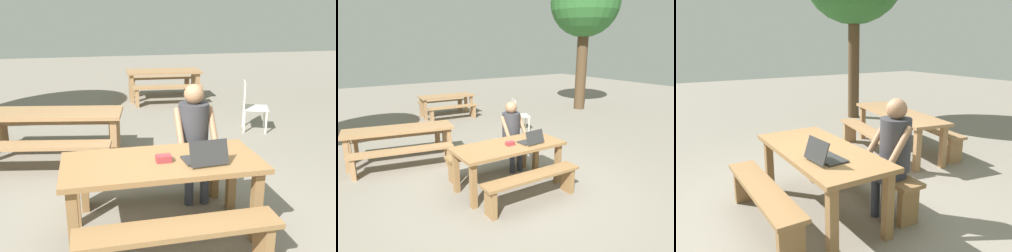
{
  "view_description": "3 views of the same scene",
  "coord_description": "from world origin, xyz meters",
  "views": [
    {
      "loc": [
        -0.64,
        -3.15,
        2.09
      ],
      "look_at": [
        0.11,
        0.25,
        1.01
      ],
      "focal_mm": 40.01,
      "sensor_mm": 36.0,
      "label": 1
    },
    {
      "loc": [
        -2.68,
        -4.09,
        2.39
      ],
      "look_at": [
        0.11,
        0.25,
        1.01
      ],
      "focal_mm": 33.15,
      "sensor_mm": 36.0,
      "label": 2
    },
    {
      "loc": [
        3.05,
        -1.55,
        1.88
      ],
      "look_at": [
        0.11,
        0.25,
        1.01
      ],
      "focal_mm": 34.74,
      "sensor_mm": 36.0,
      "label": 3
    }
  ],
  "objects": [
    {
      "name": "person_seated",
      "position": [
        0.49,
        0.63,
        0.8
      ],
      "size": [
        0.45,
        0.43,
        1.34
      ],
      "color": "#333847",
      "rests_on": "ground"
    },
    {
      "name": "picnic_table_rear",
      "position": [
        1.19,
        5.64,
        0.6
      ],
      "size": [
        1.82,
        0.82,
        0.71
      ],
      "rotation": [
        0.0,
        0.0,
        -0.06
      ],
      "color": "#9E754C",
      "rests_on": "ground"
    },
    {
      "name": "bench_mid_north",
      "position": [
        -1.14,
        2.76,
        0.34
      ],
      "size": [
        1.96,
        0.63,
        0.44
      ],
      "rotation": [
        0.0,
        0.0,
        -0.17
      ],
      "color": "#9E754C",
      "rests_on": "ground"
    },
    {
      "name": "bench_mid_south",
      "position": [
        -1.34,
        1.64,
        0.34
      ],
      "size": [
        1.96,
        0.63,
        0.44
      ],
      "rotation": [
        0.0,
        0.0,
        -0.17
      ],
      "color": "#9E754C",
      "rests_on": "ground"
    },
    {
      "name": "laptop",
      "position": [
        0.37,
        -0.14,
        0.82
      ],
      "size": [
        0.38,
        0.34,
        0.24
      ],
      "rotation": [
        0.0,
        0.0,
        3.22
      ],
      "color": "#2D2D2D",
      "rests_on": "picnic_table_front"
    },
    {
      "name": "bench_near",
      "position": [
        0.0,
        -0.66,
        0.35
      ],
      "size": [
        1.67,
        0.3,
        0.47
      ],
      "color": "olive",
      "rests_on": "ground"
    },
    {
      "name": "bench_far",
      "position": [
        0.0,
        0.66,
        0.35
      ],
      "size": [
        1.67,
        0.3,
        0.47
      ],
      "color": "olive",
      "rests_on": "ground"
    },
    {
      "name": "small_pouch",
      "position": [
        0.01,
        -0.04,
        0.8
      ],
      "size": [
        0.14,
        0.09,
        0.07
      ],
      "color": "#993338",
      "rests_on": "picnic_table_front"
    },
    {
      "name": "picnic_table_front",
      "position": [
        0.0,
        0.0,
        0.65
      ],
      "size": [
        1.85,
        0.82,
        0.76
      ],
      "color": "olive",
      "rests_on": "ground"
    },
    {
      "name": "bench_rear_south",
      "position": [
        1.15,
        5.02,
        0.33
      ],
      "size": [
        1.61,
        0.4,
        0.45
      ],
      "rotation": [
        0.0,
        0.0,
        -0.06
      ],
      "color": "#9E754C",
      "rests_on": "ground"
    },
    {
      "name": "plastic_chair",
      "position": [
        2.22,
        2.91,
        0.47
      ],
      "size": [
        0.57,
        0.57,
        0.89
      ],
      "rotation": [
        0.0,
        0.0,
        1.2
      ],
      "color": "silver",
      "rests_on": "ground"
    },
    {
      "name": "bench_rear_north",
      "position": [
        1.23,
        6.26,
        0.33
      ],
      "size": [
        1.61,
        0.4,
        0.45
      ],
      "rotation": [
        0.0,
        0.0,
        -0.06
      ],
      "color": "#9E754C",
      "rests_on": "ground"
    },
    {
      "name": "ground_plane",
      "position": [
        0.0,
        0.0,
        0.0
      ],
      "size": [
        30.0,
        30.0,
        0.0
      ],
      "primitive_type": "plane",
      "color": "gray"
    },
    {
      "name": "picnic_table_mid",
      "position": [
        -1.24,
        2.2,
        0.62
      ],
      "size": [
        2.23,
        1.03,
        0.73
      ],
      "rotation": [
        0.0,
        0.0,
        -0.17
      ],
      "color": "#9E754C",
      "rests_on": "ground"
    }
  ]
}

